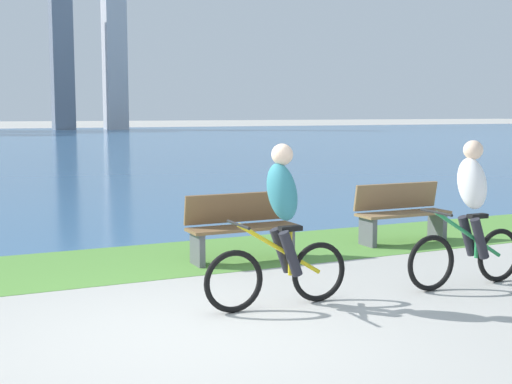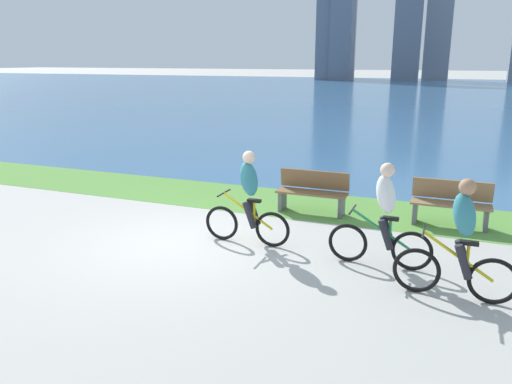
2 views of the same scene
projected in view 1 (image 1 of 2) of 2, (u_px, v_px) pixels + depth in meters
name	position (u px, v px, depth m)	size (l,w,h in m)	color
ground_plane	(192.00, 333.00, 6.31)	(300.00, 300.00, 0.00)	#B2AFA8
grass_strip_bayside	(110.00, 264.00, 9.16)	(120.00, 2.24, 0.01)	#59933D
cyclist_lead	(281.00, 226.00, 7.08)	(1.61, 0.52, 1.67)	black
cyclist_trailing	(470.00, 214.00, 7.93)	(1.63, 0.52, 1.67)	black
bench_near_path	(241.00, 227.00, 9.36)	(1.50, 0.47, 0.90)	brown
bench_far_along_path	(401.00, 213.00, 10.67)	(1.50, 0.47, 0.90)	olive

